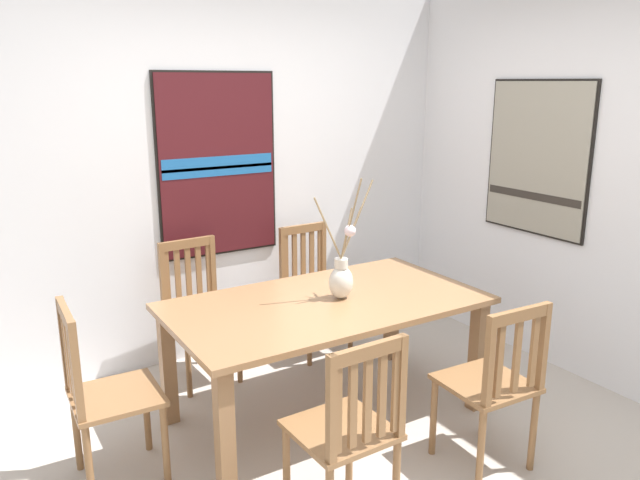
# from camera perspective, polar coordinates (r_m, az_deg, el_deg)

# --- Properties ---
(ground_plane) EXTENTS (6.40, 6.40, 0.03)m
(ground_plane) POSITION_cam_1_polar(r_m,az_deg,el_deg) (3.46, 5.39, -20.45)
(ground_plane) COLOR #B2A89E
(wall_back) EXTENTS (6.40, 0.12, 2.70)m
(wall_back) POSITION_cam_1_polar(r_m,az_deg,el_deg) (4.50, -8.64, 6.47)
(wall_back) COLOR silver
(wall_back) RESTS_ON ground_plane
(wall_side) EXTENTS (0.12, 6.40, 2.70)m
(wall_side) POSITION_cam_1_polar(r_m,az_deg,el_deg) (4.29, 26.21, 4.76)
(wall_side) COLOR silver
(wall_side) RESTS_ON ground_plane
(dining_table) EXTENTS (1.81, 1.00, 0.74)m
(dining_table) POSITION_cam_1_polar(r_m,az_deg,el_deg) (3.61, 0.55, -7.11)
(dining_table) COLOR #8E6642
(dining_table) RESTS_ON ground_plane
(centerpiece_vase) EXTENTS (0.40, 0.17, 0.72)m
(centerpiece_vase) POSITION_cam_1_polar(r_m,az_deg,el_deg) (3.56, 2.05, -3.27)
(centerpiece_vase) COLOR silver
(centerpiece_vase) RESTS_ON dining_table
(chair_0) EXTENTS (0.43, 0.43, 0.94)m
(chair_0) POSITION_cam_1_polar(r_m,az_deg,el_deg) (2.81, 2.72, -17.06)
(chair_0) COLOR brown
(chair_0) RESTS_ON ground_plane
(chair_1) EXTENTS (0.44, 0.44, 0.93)m
(chair_1) POSITION_cam_1_polar(r_m,az_deg,el_deg) (3.31, 15.83, -12.66)
(chair_1) COLOR brown
(chair_1) RESTS_ON ground_plane
(chair_2) EXTENTS (0.43, 0.43, 0.94)m
(chair_2) POSITION_cam_1_polar(r_m,az_deg,el_deg) (4.57, -0.72, -4.26)
(chair_2) COLOR brown
(chair_2) RESTS_ON ground_plane
(chair_3) EXTENTS (0.44, 0.44, 0.94)m
(chair_3) POSITION_cam_1_polar(r_m,az_deg,el_deg) (4.22, -11.34, -6.14)
(chair_3) COLOR brown
(chair_3) RESTS_ON ground_plane
(chair_4) EXTENTS (0.43, 0.43, 0.96)m
(chair_4) POSITION_cam_1_polar(r_m,az_deg,el_deg) (3.26, -19.55, -13.16)
(chair_4) COLOR brown
(chair_4) RESTS_ON ground_plane
(painting_on_back_wall) EXTENTS (0.88, 0.05, 1.29)m
(painting_on_back_wall) POSITION_cam_1_polar(r_m,az_deg,el_deg) (4.40, -9.50, 6.88)
(painting_on_back_wall) COLOR black
(painting_on_side_wall) EXTENTS (0.05, 0.85, 1.07)m
(painting_on_side_wall) POSITION_cam_1_polar(r_m,az_deg,el_deg) (4.57, 19.60, 7.18)
(painting_on_side_wall) COLOR black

